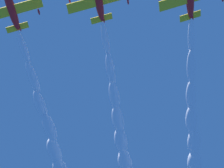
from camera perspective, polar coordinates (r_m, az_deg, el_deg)
airplane_right_wingman at (r=64.73m, az=-13.81°, el=10.32°), size 8.59×8.50×3.70m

